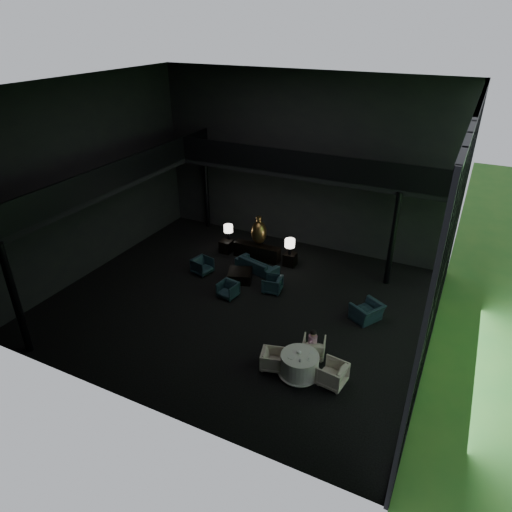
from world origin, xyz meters
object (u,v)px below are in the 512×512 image
at_px(coffee_table, 240,276).
at_px(dining_chair_west, 272,360).
at_px(side_table_right, 290,259).
at_px(bronze_urn, 259,232).
at_px(lounge_armchair_east, 272,284).
at_px(dining_chair_north, 314,347).
at_px(side_table_left, 226,246).
at_px(lounge_armchair_west, 202,265).
at_px(table_lamp_left, 228,229).
at_px(dining_table, 299,366).
at_px(dining_chair_east, 332,373).
at_px(lounge_armchair_south, 228,290).
at_px(table_lamp_right, 290,244).
at_px(sofa, 257,263).
at_px(console, 257,252).
at_px(child, 313,338).
at_px(window_armchair, 367,310).

bearing_deg(coffee_table, dining_chair_west, -51.29).
bearing_deg(side_table_right, bronze_urn, 176.87).
xyz_separation_m(lounge_armchair_east, dining_chair_north, (2.86, -3.00, -0.01)).
relative_size(side_table_left, lounge_armchair_west, 0.76).
height_order(table_lamp_left, lounge_armchair_west, table_lamp_left).
xyz_separation_m(side_table_right, dining_table, (2.98, -6.43, 0.04)).
xyz_separation_m(bronze_urn, dining_chair_north, (4.67, -5.47, -0.91)).
xyz_separation_m(lounge_armchair_west, dining_chair_east, (7.14, -4.02, 0.04)).
height_order(side_table_left, lounge_armchair_south, lounge_armchair_south).
bearing_deg(dining_chair_east, table_lamp_right, -139.78).
bearing_deg(sofa, table_lamp_left, -14.49).
xyz_separation_m(console, table_lamp_right, (1.60, 0.00, 0.76)).
xyz_separation_m(console, dining_chair_north, (4.67, -5.28, 0.00)).
xyz_separation_m(side_table_right, dining_chair_north, (3.07, -5.38, 0.06)).
bearing_deg(dining_table, lounge_armchair_south, 145.20).
height_order(dining_chair_north, dining_chair_east, dining_chair_east).
distance_m(console, child, 7.11).
height_order(sofa, window_armchair, window_armchair).
relative_size(bronze_urn, dining_chair_north, 1.89).
relative_size(table_lamp_left, dining_table, 0.53).
relative_size(lounge_armchair_west, coffee_table, 0.80).
xyz_separation_m(console, lounge_armchair_west, (-1.53, -2.25, 0.04)).
bearing_deg(console, window_armchair, -23.71).
height_order(table_lamp_left, lounge_armchair_south, table_lamp_left).
bearing_deg(table_lamp_left, window_armchair, -20.36).
height_order(lounge_armchair_south, coffee_table, lounge_armchair_south).
distance_m(dining_chair_north, dining_chair_east, 1.36).
height_order(bronze_urn, sofa, bronze_urn).
height_order(table_lamp_left, dining_chair_east, table_lamp_left).
relative_size(table_lamp_right, dining_chair_north, 1.07).
relative_size(coffee_table, child, 1.57).
xyz_separation_m(lounge_armchair_west, lounge_armchair_east, (3.34, -0.03, -0.03)).
bearing_deg(table_lamp_right, side_table_right, 90.00).
relative_size(side_table_right, coffee_table, 0.60).
relative_size(table_lamp_right, dining_chair_west, 1.17).
distance_m(side_table_left, dining_chair_north, 8.16).
xyz_separation_m(bronze_urn, child, (4.64, -5.56, -0.51)).
relative_size(dining_table, dining_chair_north, 1.93).
relative_size(table_lamp_left, table_lamp_right, 0.95).
distance_m(bronze_urn, child, 7.27).
distance_m(lounge_armchair_south, coffee_table, 1.37).
bearing_deg(dining_chair_west, lounge_armchair_east, 9.64).
xyz_separation_m(side_table_right, coffee_table, (-1.39, -2.17, -0.07)).
bearing_deg(lounge_armchair_east, lounge_armchair_west, -98.57).
bearing_deg(console, sofa, -63.80).
xyz_separation_m(dining_chair_north, dining_chair_west, (-0.97, -1.14, -0.03)).
height_order(table_lamp_left, side_table_right, table_lamp_left).
relative_size(bronze_urn, child, 2.14).
bearing_deg(dining_chair_north, side_table_right, -73.81).
distance_m(console, side_table_left, 1.60).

